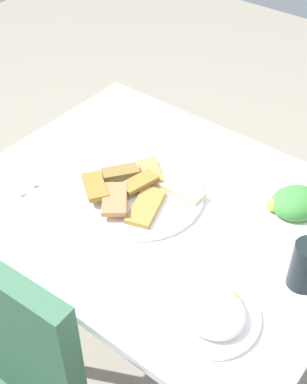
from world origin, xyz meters
The scene contains 9 objects.
ground_plane centered at (0.00, 0.00, 0.00)m, with size 6.00×6.00×0.00m, color gray.
dining_table centered at (0.00, 0.00, 0.67)m, with size 1.01×0.78×0.77m.
pide_platter centered at (0.07, 0.01, 0.78)m, with size 0.34×0.34×0.04m.
salad_plate_greens centered at (-0.29, 0.21, 0.79)m, with size 0.21×0.21×0.05m.
salad_plate_rice centered at (-0.28, -0.19, 0.79)m, with size 0.22×0.22×0.07m.
soda_can centered at (-0.40, 0.01, 0.83)m, with size 0.07×0.07×0.12m, color black.
paper_napkin centered at (0.40, 0.15, 0.77)m, with size 0.14×0.14×0.00m, color white.
fork centered at (0.40, 0.13, 0.77)m, with size 0.19×0.01×0.01m, color silver.
spoon centered at (0.40, 0.16, 0.77)m, with size 0.20×0.01×0.01m, color silver.
Camera 1 is at (-0.61, 0.80, 1.71)m, focal length 49.37 mm.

